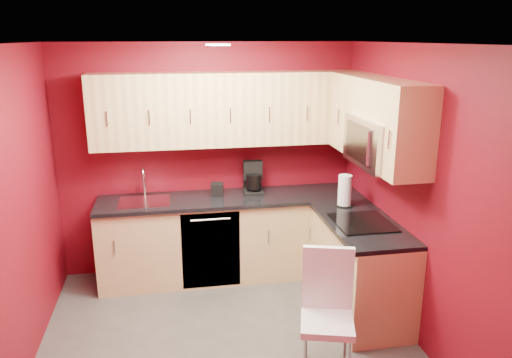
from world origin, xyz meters
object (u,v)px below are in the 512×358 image
object	(u,v)px
napkin_holder	(217,189)
sink	(144,198)
microwave	(380,142)
dining_chair	(327,316)
coffee_maker	(253,178)
paper_towel	(345,191)

from	to	relation	value
napkin_holder	sink	bearing A→B (deg)	-175.79
microwave	sink	distance (m)	2.43
microwave	dining_chair	xyz separation A→B (m)	(-0.69, -0.80, -1.17)
sink	coffee_maker	distance (m)	1.17
microwave	dining_chair	distance (m)	1.58
coffee_maker	dining_chair	xyz separation A→B (m)	(0.24, -1.88, -0.59)
paper_towel	microwave	bearing A→B (deg)	-77.67
microwave	dining_chair	bearing A→B (deg)	-130.95
sink	napkin_holder	distance (m)	0.76
dining_chair	microwave	bearing A→B (deg)	65.35
napkin_holder	coffee_maker	bearing A→B (deg)	2.82
napkin_holder	paper_towel	distance (m)	1.35
napkin_holder	dining_chair	xyz separation A→B (m)	(0.64, -1.86, -0.48)
coffee_maker	dining_chair	bearing A→B (deg)	-78.14
microwave	napkin_holder	xyz separation A→B (m)	(-1.33, 1.06, -0.68)
coffee_maker	paper_towel	size ratio (longest dim) A/B	1.08
microwave	coffee_maker	world-z (taller)	microwave
microwave	napkin_holder	distance (m)	1.83
microwave	paper_towel	distance (m)	0.78
coffee_maker	napkin_holder	xyz separation A→B (m)	(-0.40, -0.02, -0.10)
dining_chair	paper_towel	bearing A→B (deg)	82.08
microwave	coffee_maker	distance (m)	1.54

